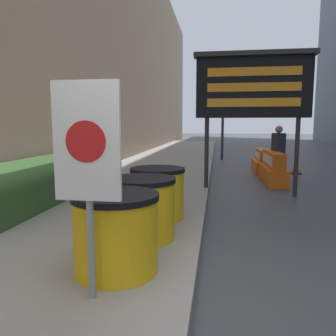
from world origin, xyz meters
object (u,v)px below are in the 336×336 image
traffic_cone_near (296,166)px  traffic_light_near_curb (223,102)px  barrel_drum_back (158,193)px  warning_sign (87,156)px  barrel_drum_foreground (116,233)px  message_board (253,87)px  jersey_barrier_orange_far (273,169)px  pedestrian_worker (278,148)px  barrel_drum_middle (142,208)px  jersey_barrier_orange_near (263,162)px

traffic_cone_near → traffic_light_near_curb: (-2.40, 4.17, 2.42)m
barrel_drum_back → traffic_light_near_curb: size_ratio=0.24×
warning_sign → traffic_cone_near: (3.68, 8.89, -1.11)m
barrel_drum_foreground → warning_sign: bearing=-95.3°
barrel_drum_foreground → message_board: bearing=69.2°
barrel_drum_foreground → jersey_barrier_orange_far: barrel_drum_foreground is taller
traffic_cone_near → pedestrian_worker: 1.88m
barrel_drum_back → barrel_drum_middle: bearing=-91.3°
barrel_drum_foreground → jersey_barrier_orange_near: bearing=73.3°
jersey_barrier_orange_near → message_board: bearing=-101.7°
barrel_drum_back → jersey_barrier_orange_near: bearing=69.3°
barrel_drum_middle → pedestrian_worker: 6.44m
barrel_drum_foreground → barrel_drum_back: (0.06, 1.97, 0.00)m
traffic_light_near_curb → pedestrian_worker: 6.14m
barrel_drum_middle → pedestrian_worker: pedestrian_worker is taller
message_board → jersey_barrier_orange_far: size_ratio=1.55×
jersey_barrier_orange_far → jersey_barrier_orange_near: 2.11m
barrel_drum_back → pedestrian_worker: pedestrian_worker is taller
barrel_drum_middle → message_board: message_board is taller
barrel_drum_foreground → message_board: (1.76, 4.65, 1.91)m
barrel_drum_foreground → barrel_drum_middle: bearing=87.6°
warning_sign → jersey_barrier_orange_far: bearing=69.6°
traffic_cone_near → pedestrian_worker: pedestrian_worker is taller
barrel_drum_middle → barrel_drum_back: same height
message_board → pedestrian_worker: size_ratio=2.00×
warning_sign → pedestrian_worker: (2.81, 7.37, -0.43)m
jersey_barrier_orange_near → jersey_barrier_orange_far: bearing=-90.0°
warning_sign → pedestrian_worker: warning_sign is taller
jersey_barrier_orange_near → pedestrian_worker: size_ratio=1.01×
barrel_drum_back → warning_sign: 2.66m
barrel_drum_middle → traffic_cone_near: bearing=64.0°
jersey_barrier_orange_near → pedestrian_worker: bearing=-84.8°
warning_sign → message_board: size_ratio=0.57×
jersey_barrier_orange_far → traffic_cone_near: bearing=59.8°
barrel_drum_foreground → jersey_barrier_orange_near: barrel_drum_foreground is taller
message_board → traffic_cone_near: (1.87, 3.69, -2.20)m
jersey_barrier_orange_near → traffic_cone_near: size_ratio=2.86×
barrel_drum_foreground → barrel_drum_middle: size_ratio=1.00×
barrel_drum_middle → jersey_barrier_orange_near: bearing=71.6°
jersey_barrier_orange_near → barrel_drum_middle: bearing=-108.4°
jersey_barrier_orange_far → jersey_barrier_orange_near: bearing=90.0°
message_board → traffic_cone_near: 4.68m
barrel_drum_back → jersey_barrier_orange_near: 7.15m
barrel_drum_foreground → jersey_barrier_orange_far: bearing=68.4°
barrel_drum_middle → traffic_cone_near: 8.18m
message_board → warning_sign: bearing=-109.2°
warning_sign → traffic_cone_near: 9.68m
barrel_drum_foreground → message_board: message_board is taller
barrel_drum_back → jersey_barrier_orange_far: (2.52, 4.57, -0.17)m
message_board → jersey_barrier_orange_near: size_ratio=1.99×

